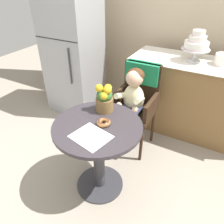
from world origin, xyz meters
TOP-DOWN VIEW (x-y plane):
  - ground_plane at (0.00, 0.00)m, footprint 8.00×8.00m
  - back_wall at (0.00, 1.85)m, footprint 4.80×0.10m
  - cafe_table at (0.00, 0.00)m, footprint 0.72×0.72m
  - wicker_chair at (0.03, 0.77)m, footprint 0.42×0.45m
  - seated_child at (0.03, 0.61)m, footprint 0.27×0.32m
  - paper_napkin at (0.04, -0.15)m, footprint 0.31×0.28m
  - donut_front at (0.04, 0.03)m, footprint 0.11×0.11m
  - flower_vase at (-0.05, 0.21)m, footprint 0.15×0.15m
  - display_counter at (0.55, 1.30)m, footprint 1.56×0.62m
  - tiered_cake_stand at (0.44, 1.30)m, footprint 0.30×0.30m
  - round_layer_cake at (0.74, 1.34)m, footprint 0.18×0.18m
  - refrigerator at (-1.05, 1.10)m, footprint 0.64×0.63m

SIDE VIEW (x-z plane):
  - ground_plane at x=0.00m, z-range 0.00..0.00m
  - display_counter at x=0.55m, z-range 0.00..0.90m
  - cafe_table at x=0.00m, z-range 0.15..0.87m
  - wicker_chair at x=0.03m, z-range 0.16..1.12m
  - seated_child at x=0.03m, z-range 0.31..1.04m
  - paper_napkin at x=0.04m, z-range 0.72..0.72m
  - donut_front at x=0.04m, z-range 0.72..0.76m
  - flower_vase at x=-0.05m, z-range 0.71..0.96m
  - refrigerator at x=-1.05m, z-range 0.00..1.70m
  - round_layer_cake at x=0.74m, z-range 0.89..1.03m
  - tiered_cake_stand at x=0.44m, z-range 0.93..1.26m
  - back_wall at x=0.00m, z-range 0.00..2.70m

